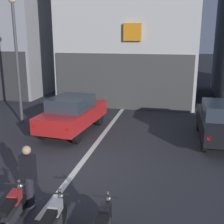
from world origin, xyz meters
TOP-DOWN VIEW (x-y plane):
  - ground_plane at (0.00, 0.00)m, footprint 120.00×120.00m
  - lane_centre_line at (0.00, 6.00)m, footprint 0.20×18.00m
  - car_red_crossing_near at (-1.42, 3.35)m, footprint 2.13×4.24m
  - car_black_parked_kerbside at (4.91, 3.50)m, footprint 1.81×4.12m
  - street_lamp at (-4.36, 4.07)m, footprint 0.36×0.36m
  - motorcycle_red_row_leftmost at (-0.38, -3.41)m, footprint 0.55×1.66m
  - motorcycle_silver_row_left_mid at (0.68, -3.60)m, footprint 0.55×1.67m
  - person_by_motorcycles at (-0.42, -2.53)m, footprint 0.38×0.25m

SIDE VIEW (x-z plane):
  - ground_plane at x=0.00m, z-range 0.00..0.00m
  - lane_centre_line at x=0.00m, z-range 0.00..0.01m
  - motorcycle_red_row_leftmost at x=-0.38m, z-range -0.03..0.95m
  - motorcycle_silver_row_left_mid at x=0.68m, z-range -0.03..0.95m
  - person_by_motorcycles at x=-0.42m, z-range 0.02..1.69m
  - car_red_crossing_near at x=-1.42m, z-range 0.07..1.71m
  - car_black_parked_kerbside at x=4.91m, z-range 0.07..1.71m
  - street_lamp at x=-4.36m, z-range 0.71..6.67m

